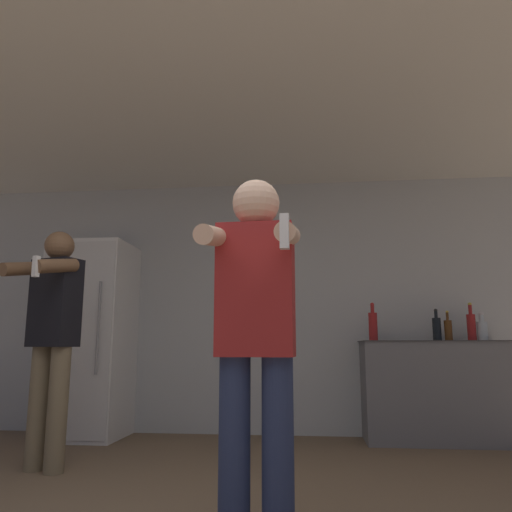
# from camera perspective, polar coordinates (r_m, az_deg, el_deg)

# --- Properties ---
(wall_back) EXTENTS (7.00, 0.06, 2.55)m
(wall_back) POSITION_cam_1_polar(r_m,az_deg,el_deg) (5.15, 0.46, -5.58)
(wall_back) COLOR #B2B7BC
(wall_back) RESTS_ON ground_plane
(ceiling_slab) EXTENTS (7.00, 3.84, 0.05)m
(ceiling_slab) POSITION_cam_1_polar(r_m,az_deg,el_deg) (3.86, -2.09, 16.26)
(ceiling_slab) COLOR silver
(ceiling_slab) RESTS_ON wall_back
(refrigerator) EXTENTS (0.72, 0.72, 1.86)m
(refrigerator) POSITION_cam_1_polar(r_m,az_deg,el_deg) (5.18, -18.40, -8.92)
(refrigerator) COLOR white
(refrigerator) RESTS_ON ground_plane
(counter) EXTENTS (1.29, 0.55, 0.90)m
(counter) POSITION_cam_1_polar(r_m,az_deg,el_deg) (4.96, 19.66, -14.33)
(counter) COLOR slate
(counter) RESTS_ON ground_plane
(bottle_clear_vodka) EXTENTS (0.08, 0.08, 0.35)m
(bottle_clear_vodka) POSITION_cam_1_polar(r_m,az_deg,el_deg) (4.83, 13.23, -7.70)
(bottle_clear_vodka) COLOR maroon
(bottle_clear_vodka) RESTS_ON counter
(bottle_green_wine) EXTENTS (0.08, 0.08, 0.35)m
(bottle_green_wine) POSITION_cam_1_polar(r_m,az_deg,el_deg) (5.02, 23.40, -7.32)
(bottle_green_wine) COLOR maroon
(bottle_green_wine) RESTS_ON counter
(bottle_short_whiskey) EXTENTS (0.07, 0.07, 0.27)m
(bottle_short_whiskey) POSITION_cam_1_polar(r_m,az_deg,el_deg) (4.96, 21.11, -7.83)
(bottle_short_whiskey) COLOR #563314
(bottle_short_whiskey) RESTS_ON counter
(bottle_tall_gin) EXTENTS (0.09, 0.09, 0.26)m
(bottle_tall_gin) POSITION_cam_1_polar(r_m,az_deg,el_deg) (5.04, 24.45, -7.65)
(bottle_tall_gin) COLOR silver
(bottle_tall_gin) RESTS_ON counter
(bottle_brown_liquor) EXTENTS (0.08, 0.08, 0.29)m
(bottle_brown_liquor) POSITION_cam_1_polar(r_m,az_deg,el_deg) (4.93, 19.96, -7.74)
(bottle_brown_liquor) COLOR black
(bottle_brown_liquor) RESTS_ON counter
(person_woman_foreground) EXTENTS (0.43, 0.48, 1.63)m
(person_woman_foreground) POSITION_cam_1_polar(r_m,az_deg,el_deg) (2.27, -0.03, -8.43)
(person_woman_foreground) COLOR navy
(person_woman_foreground) RESTS_ON ground_plane
(person_man_side) EXTENTS (0.50, 0.54, 1.69)m
(person_man_side) POSITION_cam_1_polar(r_m,az_deg,el_deg) (3.91, -22.27, -7.83)
(person_man_side) COLOR #75664C
(person_man_side) RESTS_ON ground_plane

